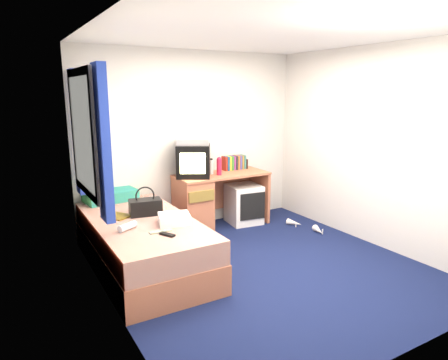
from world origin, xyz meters
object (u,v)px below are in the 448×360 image
towel (174,219)px  white_heels (306,227)px  handbag (145,206)px  water_bottle (127,227)px  remote_control (167,235)px  vcr (193,142)px  bed (143,244)px  pink_water_bottle (219,167)px  desk (204,200)px  magazine (117,216)px  aerosol_can (211,167)px  crt_tv (194,161)px  picture_frame (245,164)px  storage_cube (244,204)px  pillow (110,195)px  colour_swatch_fan (161,231)px

towel → white_heels: 2.19m
handbag → towel: handbag is taller
handbag → water_bottle: (-0.32, -0.39, -0.06)m
remote_control → white_heels: 2.42m
vcr → remote_control: bearing=-94.2°
remote_control → white_heels: (2.29, 0.62, -0.51)m
bed → pink_water_bottle: size_ratio=9.17×
desk → remote_control: bearing=-128.5°
magazine → aerosol_can: bearing=21.7°
crt_tv → picture_frame: bearing=39.1°
remote_control → handbag: bearing=60.2°
magazine → remote_control: bearing=-72.9°
crt_tv → pink_water_bottle: bearing=17.5°
handbag → storage_cube: bearing=29.3°
towel → vcr: bearing=55.3°
white_heels → vcr: bearing=150.8°
crt_tv → towel: size_ratio=1.85×
pillow → desk: (1.23, -0.13, -0.20)m
remote_control → white_heels: bearing=-11.0°
crt_tv → handbag: 1.16m
vcr → remote_control: size_ratio=2.56×
storage_cube → towel: (-1.51, -1.03, 0.31)m
colour_swatch_fan → magazine: bearing=108.5°
magazine → colour_swatch_fan: (0.23, -0.69, -0.00)m
pillow → towel: bearing=-74.8°
vcr → remote_control: vcr is taller
bed → pillow: 0.98m
bed → crt_tv: 1.45m
bed → vcr: 1.59m
water_bottle → desk: bearing=37.0°
storage_cube → remote_control: (-1.71, -1.31, 0.27)m
vcr → picture_frame: 1.01m
handbag → remote_control: size_ratio=2.32×
aerosol_can → magazine: bearing=-158.3°
bed → handbag: (0.09, 0.15, 0.37)m
bed → colour_swatch_fan: 0.54m
storage_cube → magazine: same height
storage_cube → handbag: (-1.66, -0.59, 0.36)m
colour_swatch_fan → bed: bearing=93.6°
colour_swatch_fan → white_heels: colour_swatch_fan is taller
colour_swatch_fan → white_heels: 2.41m
pillow → magazine: (-0.11, -0.68, -0.06)m
pillow → aerosol_can: 1.39m
desk → vcr: (-0.14, 0.00, 0.81)m
colour_swatch_fan → white_heels: (2.30, 0.50, -0.51)m
magazine → white_heels: magazine is taller
crt_tv → storage_cube: bearing=25.3°
storage_cube → colour_swatch_fan: (-1.72, -1.19, 0.27)m
handbag → crt_tv: bearing=45.4°
picture_frame → handbag: size_ratio=0.38×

